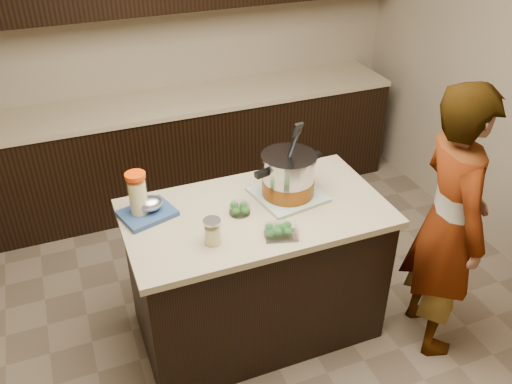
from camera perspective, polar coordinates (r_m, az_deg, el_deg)
ground_plane at (r=3.59m, az=0.00°, el=-13.87°), size 4.00×4.00×0.00m
room_shell at (r=2.63m, az=0.00°, el=12.89°), size 4.04×4.04×2.72m
back_cabinets at (r=4.46m, az=-8.40°, el=10.37°), size 3.60×0.63×2.33m
island at (r=3.27m, az=0.00°, el=-8.40°), size 1.46×0.81×0.90m
dish_towel at (r=3.12m, az=3.36°, el=-0.27°), size 0.41×0.41×0.02m
stock_pot at (r=3.06m, az=3.42°, el=1.53°), size 0.44×0.37×0.45m
lemonade_pitcher at (r=2.95m, az=-12.30°, el=-0.53°), size 0.14×0.14×0.26m
mason_jar at (r=2.73m, az=-4.60°, el=-4.23°), size 0.10×0.10×0.15m
broccoli_tub_left at (r=2.96m, az=-1.72°, el=-1.83°), size 0.15×0.15×0.06m
broccoli_tub_right at (r=2.80m, az=1.92°, el=-4.23°), size 0.12×0.12×0.05m
broccoli_tub_rect at (r=2.80m, az=2.68°, el=-4.20°), size 0.20×0.16×0.06m
blue_tray at (r=3.00m, az=-11.27°, el=-1.84°), size 0.33×0.29×0.11m
person at (r=3.19m, az=19.62°, el=-3.19°), size 0.53×0.69×1.67m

